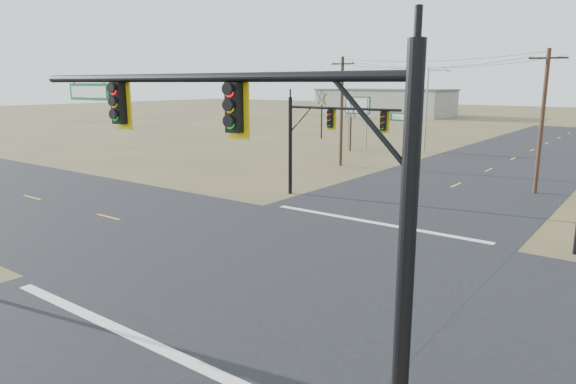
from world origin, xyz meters
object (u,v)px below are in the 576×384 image
object	(u,v)px
mast_arm_far	(334,127)
utility_pole_near	(542,120)
bare_tree_b	(322,97)
utility_pole_far	(342,110)
streetlight_c	(428,105)
mast_arm_near	(252,153)
bare_tree_a	(351,110)
highway_sign	(358,112)

from	to	relation	value
mast_arm_far	utility_pole_near	size ratio (longest dim) A/B	0.96
mast_arm_far	bare_tree_b	distance (m)	35.75
utility_pole_far	utility_pole_near	bearing A→B (deg)	-8.24
mast_arm_far	utility_pole_near	world-z (taller)	utility_pole_near
utility_pole_near	streetlight_c	distance (m)	21.03
mast_arm_near	utility_pole_far	size ratio (longest dim) A/B	1.22
streetlight_c	bare_tree_a	distance (m)	7.96
mast_arm_near	highway_sign	distance (m)	46.38
bare_tree_b	bare_tree_a	bearing A→B (deg)	-42.65
mast_arm_near	streetlight_c	xyz separation A→B (m)	(-13.47, 43.75, -0.83)
mast_arm_near	utility_pole_near	world-z (taller)	utility_pole_near
mast_arm_near	bare_tree_b	size ratio (longest dim) A/B	1.69
utility_pole_far	streetlight_c	distance (m)	13.71
utility_pole_far	bare_tree_a	bearing A→B (deg)	115.14
bare_tree_a	bare_tree_b	bearing A→B (deg)	137.35
highway_sign	streetlight_c	xyz separation A→B (m)	(7.07, 2.20, 0.77)
highway_sign	bare_tree_b	world-z (taller)	bare_tree_b
mast_arm_near	bare_tree_b	world-z (taller)	mast_arm_near
utility_pole_far	highway_sign	size ratio (longest dim) A/B	1.63
mast_arm_far	bare_tree_b	size ratio (longest dim) A/B	1.33
utility_pole_near	bare_tree_a	size ratio (longest dim) A/B	1.67
highway_sign	bare_tree_b	distance (m)	10.84
streetlight_c	bare_tree_a	size ratio (longest dim) A/B	1.56
mast_arm_near	streetlight_c	distance (m)	45.79
highway_sign	utility_pole_far	bearing A→B (deg)	-68.92
mast_arm_near	utility_pole_far	world-z (taller)	utility_pole_far
mast_arm_near	mast_arm_far	distance (m)	20.49
streetlight_c	utility_pole_near	bearing A→B (deg)	-41.90
utility_pole_far	mast_arm_near	bearing A→B (deg)	-62.37
mast_arm_near	mast_arm_far	bearing A→B (deg)	111.15
streetlight_c	bare_tree_a	world-z (taller)	streetlight_c
mast_arm_far	utility_pole_far	distance (m)	13.70
mast_arm_far	streetlight_c	size ratio (longest dim) A/B	1.03
mast_arm_far	highway_sign	world-z (taller)	mast_arm_far
mast_arm_far	utility_pole_far	bearing A→B (deg)	104.26
streetlight_c	bare_tree_a	bearing A→B (deg)	-140.35
mast_arm_near	mast_arm_far	size ratio (longest dim) A/B	1.28
mast_arm_far	bare_tree_b	bearing A→B (deg)	109.50
mast_arm_near	utility_pole_near	xyz separation A→B (m)	(0.36, 27.91, -0.85)
mast_arm_near	utility_pole_near	size ratio (longest dim) A/B	1.23
utility_pole_far	bare_tree_b	size ratio (longest dim) A/B	1.39
bare_tree_a	mast_arm_near	bearing A→B (deg)	-62.94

